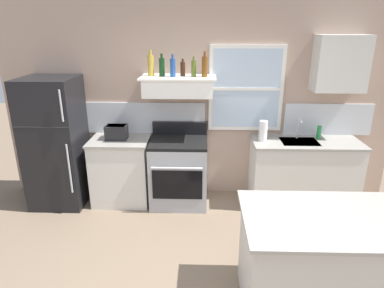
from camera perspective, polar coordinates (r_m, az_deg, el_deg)
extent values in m
cube|color=tan|center=(4.73, 0.99, 7.04)|extent=(5.40, 0.06, 2.70)
cube|color=silver|center=(4.89, -12.68, 4.33)|extent=(2.50, 0.02, 0.44)
cube|color=silver|center=(5.05, 21.91, 3.86)|extent=(1.20, 0.02, 0.44)
cube|color=white|center=(4.67, 9.09, 9.16)|extent=(1.00, 0.04, 1.15)
cube|color=silver|center=(4.66, 9.11, 9.13)|extent=(0.90, 0.01, 1.05)
cube|color=white|center=(4.65, 9.12, 9.12)|extent=(0.90, 0.02, 0.04)
cube|color=black|center=(4.89, -21.97, 0.18)|extent=(0.70, 0.68, 1.74)
cube|color=#333333|center=(4.50, -24.14, 2.60)|extent=(0.69, 0.00, 0.01)
cylinder|color=#A5A8AD|center=(4.53, -19.93, -3.97)|extent=(0.02, 0.02, 0.66)
cylinder|color=#A5A8AD|center=(4.29, -21.17, 6.02)|extent=(0.02, 0.02, 0.38)
cube|color=silver|center=(4.83, -11.73, -4.49)|extent=(0.76, 0.60, 0.88)
cube|color=#9E998E|center=(4.66, -12.11, 0.62)|extent=(0.79, 0.63, 0.03)
cube|color=black|center=(4.65, -12.59, 1.96)|extent=(0.28, 0.20, 0.19)
cube|color=black|center=(4.63, -12.67, 3.01)|extent=(0.24, 0.16, 0.01)
cube|color=black|center=(4.68, -14.34, 2.37)|extent=(0.02, 0.03, 0.02)
cube|color=#9EA0A5|center=(4.67, -2.21, -4.96)|extent=(0.76, 0.64, 0.87)
cube|color=black|center=(4.51, -2.29, 0.31)|extent=(0.76, 0.64, 0.04)
cube|color=black|center=(4.75, -2.07, 2.72)|extent=(0.76, 0.06, 0.18)
cube|color=black|center=(4.39, -2.50, -6.90)|extent=(0.65, 0.01, 0.40)
cylinder|color=silver|center=(4.25, -2.58, -4.09)|extent=(0.65, 0.03, 0.03)
cube|color=white|center=(4.42, -2.33, 9.59)|extent=(0.88, 0.48, 0.22)
cube|color=#262628|center=(4.21, -2.52, 7.99)|extent=(0.75, 0.02, 0.04)
cube|color=white|center=(4.40, -2.35, 11.16)|extent=(0.96, 0.52, 0.02)
cylinder|color=#B29333|center=(4.43, -6.94, 12.94)|extent=(0.08, 0.08, 0.26)
cylinder|color=#B29333|center=(4.42, -7.03, 15.01)|extent=(0.03, 0.03, 0.06)
cylinder|color=#143819|center=(4.41, -5.09, 12.74)|extent=(0.07, 0.07, 0.22)
cylinder|color=#143819|center=(4.39, -5.14, 14.55)|extent=(0.03, 0.03, 0.06)
cylinder|color=#1E478C|center=(4.34, -3.26, 12.66)|extent=(0.07, 0.07, 0.22)
cylinder|color=#1E478C|center=(4.32, -3.30, 14.48)|extent=(0.03, 0.03, 0.06)
cylinder|color=#381E0F|center=(4.40, -1.56, 12.47)|extent=(0.06, 0.06, 0.17)
cylinder|color=#381E0F|center=(4.39, -1.57, 13.87)|extent=(0.03, 0.03, 0.04)
cylinder|color=#4C601E|center=(4.35, 0.28, 12.55)|extent=(0.06, 0.06, 0.20)
cylinder|color=#4C601E|center=(4.33, 0.29, 14.17)|extent=(0.03, 0.03, 0.05)
cylinder|color=brown|center=(4.32, 2.14, 12.84)|extent=(0.07, 0.07, 0.25)
cylinder|color=brown|center=(4.30, 2.17, 14.90)|extent=(0.03, 0.03, 0.06)
cube|color=silver|center=(4.90, 18.14, -4.72)|extent=(1.40, 0.60, 0.88)
cube|color=#9E998E|center=(4.74, 18.71, 0.31)|extent=(1.43, 0.63, 0.03)
cube|color=#B7BABC|center=(4.69, 17.62, 0.34)|extent=(0.48, 0.36, 0.01)
cylinder|color=silver|center=(4.78, 17.37, 2.55)|extent=(0.03, 0.03, 0.28)
cylinder|color=silver|center=(4.67, 17.76, 3.67)|extent=(0.02, 0.16, 0.02)
cylinder|color=white|center=(4.56, 11.88, 2.17)|extent=(0.11, 0.11, 0.27)
cylinder|color=#268C3F|center=(4.85, 20.55, 1.84)|extent=(0.06, 0.06, 0.18)
cube|color=silver|center=(3.25, 21.13, -18.51)|extent=(1.32, 0.82, 0.88)
cube|color=#9E998E|center=(3.00, 22.20, -11.58)|extent=(1.40, 0.90, 0.03)
cube|color=silver|center=(4.78, 23.68, 12.28)|extent=(0.64, 0.32, 0.70)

